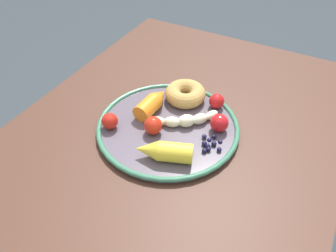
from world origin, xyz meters
TOP-DOWN VIEW (x-y plane):
  - dining_table at (0.00, 0.00)m, footprint 0.93×0.74m
  - plate at (-0.04, 0.02)m, footprint 0.33×0.33m
  - banana at (-0.01, -0.02)m, footprint 0.11×0.14m
  - carrot_orange at (-0.00, 0.08)m, footprint 0.11×0.05m
  - carrot_yellow at (-0.13, -0.02)m, footprint 0.08×0.13m
  - donut at (0.07, 0.03)m, footprint 0.12×0.12m
  - blueberry_pile at (-0.05, -0.09)m, footprint 0.06×0.06m
  - tomato_near at (-0.10, 0.13)m, footprint 0.04×0.04m
  - tomato_mid at (0.01, -0.09)m, footprint 0.04×0.04m
  - tomato_far at (-0.07, 0.04)m, footprint 0.04×0.04m
  - tomato_extra at (0.08, -0.05)m, footprint 0.04×0.04m

SIDE VIEW (x-z plane):
  - dining_table at x=0.00m, z-range 0.25..0.95m
  - plate at x=-0.04m, z-range 0.70..0.72m
  - blueberry_pile at x=-0.05m, z-range 0.71..0.73m
  - banana at x=-0.01m, z-range 0.71..0.74m
  - tomato_extra at x=0.08m, z-range 0.71..0.75m
  - tomato_near at x=-0.10m, z-range 0.71..0.75m
  - donut at x=0.07m, z-range 0.71..0.75m
  - tomato_far at x=-0.07m, z-range 0.71..0.76m
  - tomato_mid at x=0.01m, z-range 0.71..0.76m
  - carrot_orange at x=0.00m, z-range 0.71..0.76m
  - carrot_yellow at x=-0.13m, z-range 0.71..0.76m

